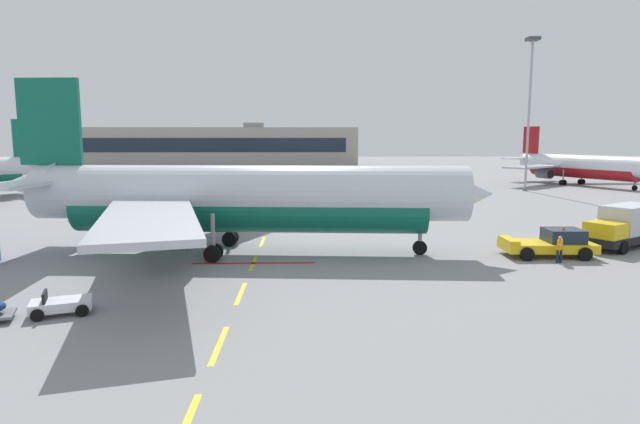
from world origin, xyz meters
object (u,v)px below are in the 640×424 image
(pushback_tug, at_px, (551,243))
(airliner_mid_left, at_px, (579,166))
(fuel_service_truck, at_px, (113,200))
(ground_crew_worker, at_px, (560,248))
(catering_truck, at_px, (624,226))
(airliner_foreground, at_px, (241,198))
(apron_light_mast_far, at_px, (530,96))

(pushback_tug, distance_m, airliner_mid_left, 64.25)
(fuel_service_truck, bearing_deg, ground_crew_worker, -31.95)
(catering_truck, xyz_separation_m, ground_crew_worker, (-7.15, -4.79, -0.63))
(airliner_foreground, xyz_separation_m, pushback_tug, (21.36, -1.61, -3.05))
(airliner_mid_left, relative_size, catering_truck, 4.06)
(airliner_foreground, xyz_separation_m, apron_light_mast_far, (39.01, 44.79, 10.67))
(airliner_foreground, bearing_deg, apron_light_mast_far, 48.95)
(airliner_foreground, height_order, ground_crew_worker, airliner_foreground)
(fuel_service_truck, distance_m, ground_crew_worker, 43.56)
(fuel_service_truck, bearing_deg, airliner_foreground, -50.56)
(airliner_foreground, distance_m, ground_crew_worker, 21.51)
(ground_crew_worker, bearing_deg, apron_light_mast_far, 69.61)
(apron_light_mast_far, bearing_deg, fuel_service_truck, -155.21)
(catering_truck, bearing_deg, pushback_tug, -157.89)
(apron_light_mast_far, bearing_deg, catering_truck, -103.97)
(pushback_tug, bearing_deg, airliner_mid_left, 60.98)
(airliner_foreground, relative_size, apron_light_mast_far, 1.49)
(pushback_tug, relative_size, apron_light_mast_far, 0.26)
(pushback_tug, bearing_deg, ground_crew_worker, -100.08)
(apron_light_mast_far, bearing_deg, ground_crew_worker, -110.39)
(airliner_mid_left, relative_size, fuel_service_truck, 4.10)
(airliner_foreground, height_order, pushback_tug, airliner_foreground)
(pushback_tug, relative_size, fuel_service_truck, 0.86)
(catering_truck, bearing_deg, airliner_mid_left, 65.47)
(airliner_foreground, relative_size, pushback_tug, 5.72)
(airliner_foreground, height_order, airliner_mid_left, airliner_foreground)
(apron_light_mast_far, bearing_deg, pushback_tug, -110.82)
(airliner_mid_left, distance_m, apron_light_mast_far, 20.07)
(pushback_tug, distance_m, apron_light_mast_far, 51.51)
(fuel_service_truck, bearing_deg, pushback_tug, -29.39)
(pushback_tug, distance_m, ground_crew_worker, 2.07)
(catering_truck, height_order, apron_light_mast_far, apron_light_mast_far)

